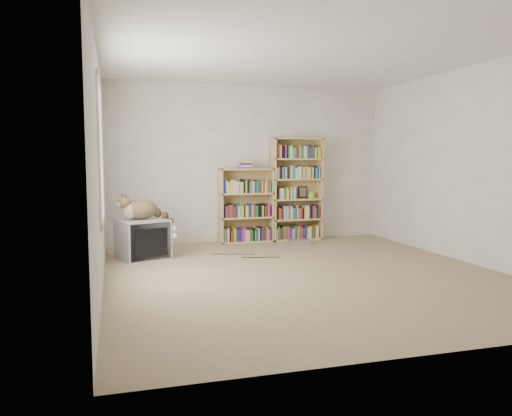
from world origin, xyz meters
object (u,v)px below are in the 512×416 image
object	(u,v)px
crt_tv	(143,239)
bookcase_short	(246,208)
cat	(145,212)
bookcase_tall	(296,191)
dvd_player	(300,242)

from	to	relation	value
crt_tv	bookcase_short	size ratio (longest dim) A/B	0.64
cat	bookcase_short	world-z (taller)	bookcase_short
crt_tv	cat	distance (m)	0.36
cat	bookcase_tall	distance (m)	2.65
crt_tv	cat	xyz separation A→B (m)	(0.04, 0.02, 0.36)
cat	crt_tv	bearing A→B (deg)	-175.98
cat	bookcase_tall	bearing A→B (deg)	-1.57
dvd_player	crt_tv	bearing A→B (deg)	-161.30
crt_tv	bookcase_short	bearing A→B (deg)	9.51
bookcase_tall	dvd_player	bearing A→B (deg)	-102.70
bookcase_tall	cat	bearing A→B (deg)	-159.79
crt_tv	dvd_player	xyz separation A→B (m)	(2.43, 0.49, -0.22)
bookcase_tall	dvd_player	size ratio (longest dim) A/B	5.12
bookcase_short	dvd_player	xyz separation A→B (m)	(0.75, -0.45, -0.50)
bookcase_short	bookcase_tall	bearing A→B (deg)	-0.14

